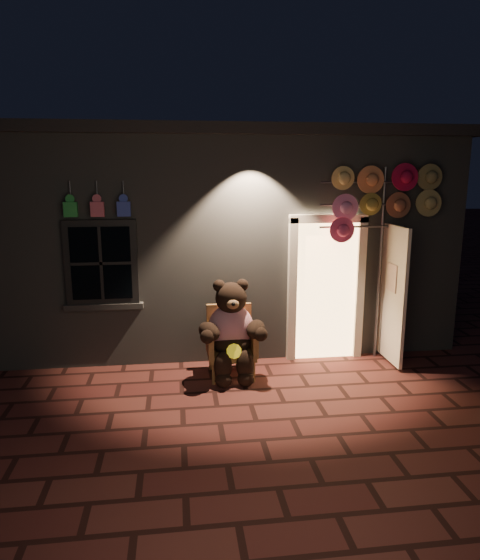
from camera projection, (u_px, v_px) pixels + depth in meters
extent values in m
plane|color=#592822|center=(251.00, 405.00, 6.12)|extent=(60.00, 60.00, 0.00)
cube|color=slate|center=(220.00, 232.00, 9.64)|extent=(7.00, 5.00, 3.30)
cube|color=black|center=(220.00, 139.00, 9.27)|extent=(7.30, 5.30, 0.16)
cube|color=black|center=(102.00, 263.00, 6.97)|extent=(1.00, 0.10, 1.20)
cube|color=black|center=(101.00, 263.00, 6.94)|extent=(0.82, 0.06, 1.02)
cube|color=slate|center=(104.00, 306.00, 7.10)|extent=(1.10, 0.14, 0.08)
cube|color=#FFC072|center=(325.00, 290.00, 7.50)|extent=(0.92, 0.10, 2.10)
cube|color=beige|center=(292.00, 292.00, 7.39)|extent=(0.12, 0.12, 2.20)
cube|color=beige|center=(359.00, 290.00, 7.52)|extent=(0.12, 0.12, 2.20)
cube|color=beige|center=(329.00, 219.00, 7.23)|extent=(1.16, 0.12, 0.12)
cube|color=beige|center=(393.00, 294.00, 7.24)|extent=(0.05, 0.80, 2.00)
cube|color=#268C38|center=(71.00, 209.00, 6.68)|extent=(0.18, 0.07, 0.20)
cylinder|color=#59595E|center=(70.00, 190.00, 6.69)|extent=(0.02, 0.02, 0.25)
cube|color=#C14F61|center=(97.00, 209.00, 6.73)|extent=(0.18, 0.07, 0.20)
cylinder|color=#59595E|center=(97.00, 190.00, 6.73)|extent=(0.02, 0.02, 0.25)
cube|color=#2D3D9E|center=(124.00, 209.00, 6.77)|extent=(0.18, 0.07, 0.20)
cylinder|color=#59595E|center=(123.00, 190.00, 6.78)|extent=(0.02, 0.02, 0.25)
cube|color=olive|center=(231.00, 353.00, 6.92)|extent=(0.64, 0.59, 0.09)
cube|color=olive|center=(229.00, 325.00, 7.11)|extent=(0.63, 0.08, 0.63)
cube|color=olive|center=(210.00, 342.00, 6.82)|extent=(0.08, 0.54, 0.36)
cube|color=olive|center=(253.00, 340.00, 6.90)|extent=(0.08, 0.54, 0.36)
cylinder|color=olive|center=(214.00, 374.00, 6.68)|extent=(0.05, 0.05, 0.29)
cylinder|color=olive|center=(254.00, 372.00, 6.75)|extent=(0.05, 0.05, 0.29)
cylinder|color=olive|center=(211.00, 360.00, 7.17)|extent=(0.05, 0.05, 0.29)
cylinder|color=olive|center=(248.00, 358.00, 7.24)|extent=(0.05, 0.05, 0.29)
ellipsoid|color=#A91233|center=(231.00, 328.00, 6.89)|extent=(0.64, 0.51, 0.66)
ellipsoid|color=black|center=(231.00, 343.00, 6.86)|extent=(0.52, 0.45, 0.31)
sphere|color=black|center=(231.00, 298.00, 6.75)|extent=(0.43, 0.43, 0.43)
sphere|color=black|center=(219.00, 286.00, 6.72)|extent=(0.17, 0.17, 0.17)
sphere|color=black|center=(242.00, 285.00, 6.76)|extent=(0.17, 0.17, 0.17)
ellipsoid|color=olive|center=(233.00, 304.00, 6.57)|extent=(0.17, 0.12, 0.13)
ellipsoid|color=black|center=(209.00, 331.00, 6.64)|extent=(0.38, 0.49, 0.24)
ellipsoid|color=black|center=(256.00, 329.00, 6.73)|extent=(0.37, 0.49, 0.24)
ellipsoid|color=black|center=(223.00, 366.00, 6.62)|extent=(0.24, 0.24, 0.41)
ellipsoid|color=black|center=(245.00, 365.00, 6.66)|extent=(0.24, 0.24, 0.41)
sphere|color=black|center=(223.00, 380.00, 6.60)|extent=(0.22, 0.22, 0.22)
sphere|color=black|center=(246.00, 379.00, 6.64)|extent=(0.22, 0.22, 0.22)
cylinder|color=yellow|center=(234.00, 351.00, 6.59)|extent=(0.21, 0.09, 0.20)
cylinder|color=#59595E|center=(380.00, 265.00, 7.42)|extent=(0.04, 0.04, 2.86)
cylinder|color=#59595E|center=(364.00, 182.00, 7.10)|extent=(1.27, 0.03, 0.03)
cylinder|color=#59595E|center=(363.00, 205.00, 7.17)|extent=(1.27, 0.03, 0.03)
cylinder|color=#59595E|center=(362.00, 227.00, 7.24)|extent=(1.27, 0.03, 0.03)
cylinder|color=#E1B366|center=(344.00, 178.00, 6.99)|extent=(0.36, 0.11, 0.36)
cylinder|color=#EE854F|center=(373.00, 178.00, 7.01)|extent=(0.36, 0.11, 0.36)
cylinder|color=#B50E35|center=(403.00, 178.00, 7.04)|extent=(0.36, 0.11, 0.36)
cylinder|color=olive|center=(429.00, 178.00, 7.15)|extent=(0.36, 0.11, 0.36)
cylinder|color=pink|center=(343.00, 205.00, 7.04)|extent=(0.36, 0.11, 0.36)
cylinder|color=olive|center=(373.00, 205.00, 7.06)|extent=(0.36, 0.11, 0.36)
cylinder|color=brown|center=(399.00, 205.00, 7.17)|extent=(0.36, 0.11, 0.36)
cylinder|color=tan|center=(428.00, 204.00, 7.20)|extent=(0.36, 0.11, 0.36)
cylinder|color=#F54C84|center=(343.00, 232.00, 7.09)|extent=(0.36, 0.11, 0.36)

